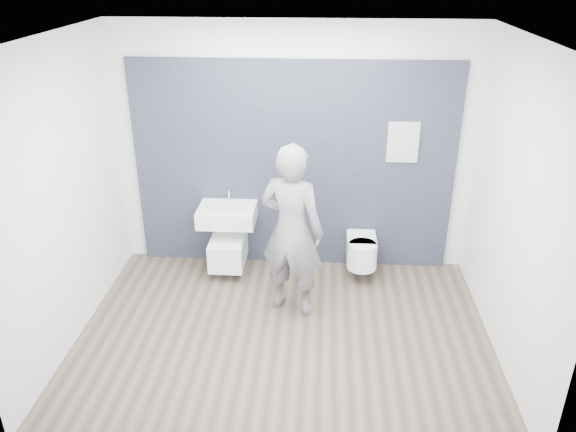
# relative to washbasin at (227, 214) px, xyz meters

# --- Properties ---
(ground) EXTENTS (4.00, 4.00, 0.00)m
(ground) POSITION_rel_washbasin_xyz_m (0.73, -1.20, -0.72)
(ground) COLOR brown
(ground) RESTS_ON ground
(room_shell) EXTENTS (4.00, 4.00, 4.00)m
(room_shell) POSITION_rel_washbasin_xyz_m (0.73, -1.20, 1.02)
(room_shell) COLOR silver
(room_shell) RESTS_ON ground
(tile_wall) EXTENTS (3.60, 0.06, 2.40)m
(tile_wall) POSITION_rel_washbasin_xyz_m (0.73, 0.27, -0.72)
(tile_wall) COLOR black
(tile_wall) RESTS_ON ground
(washbasin) EXTENTS (0.64, 0.48, 0.48)m
(washbasin) POSITION_rel_washbasin_xyz_m (0.00, 0.00, 0.00)
(washbasin) COLOR white
(washbasin) RESTS_ON ground
(toilet_square) EXTENTS (0.39, 0.56, 0.67)m
(toilet_square) POSITION_rel_washbasin_xyz_m (-0.00, -0.04, -0.42)
(toilet_square) COLOR white
(toilet_square) RESTS_ON ground
(toilet_rounded) EXTENTS (0.33, 0.57, 0.31)m
(toilet_rounded) POSITION_rel_washbasin_xyz_m (1.53, -0.04, -0.39)
(toilet_rounded) COLOR white
(toilet_rounded) RESTS_ON ground
(info_placard) EXTENTS (0.34, 0.03, 0.45)m
(info_placard) POSITION_rel_washbasin_xyz_m (1.93, 0.23, -0.72)
(info_placard) COLOR white
(info_placard) RESTS_ON ground
(visitor) EXTENTS (0.76, 0.62, 1.81)m
(visitor) POSITION_rel_washbasin_xyz_m (0.78, -0.74, 0.18)
(visitor) COLOR slate
(visitor) RESTS_ON ground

